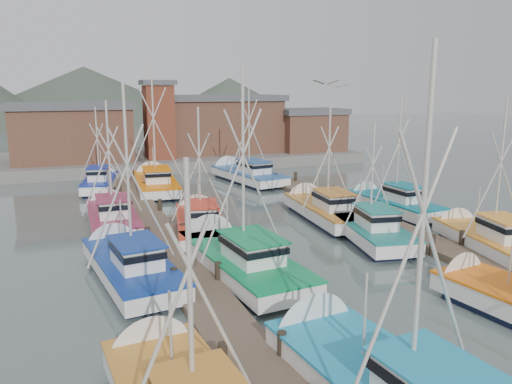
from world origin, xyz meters
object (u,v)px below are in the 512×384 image
object	(u,v)px
boat_8	(200,223)
boat_12	(155,183)
lookout_tower	(159,119)
boat_4	(237,258)

from	to	relation	value
boat_8	boat_12	size ratio (longest dim) A/B	0.76
lookout_tower	boat_12	xyz separation A→B (m)	(-2.70, -11.77, -4.86)
lookout_tower	boat_8	size ratio (longest dim) A/B	0.92
lookout_tower	boat_8	bearing A→B (deg)	-95.46
lookout_tower	boat_4	world-z (taller)	boat_4
boat_8	boat_12	distance (m)	14.54
lookout_tower	boat_8	distance (m)	26.87
boat_12	lookout_tower	bearing A→B (deg)	82.11
boat_8	boat_12	xyz separation A→B (m)	(-0.19, 14.54, 0.02)
lookout_tower	boat_4	size ratio (longest dim) A/B	0.78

